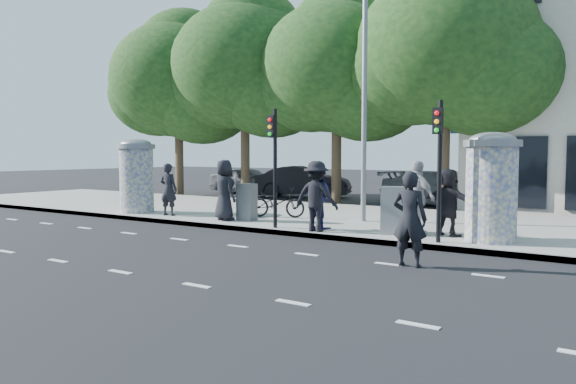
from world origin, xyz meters
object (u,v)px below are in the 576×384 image
Objects in this scene: ped_b at (169,189)px; cabinet_right at (393,210)px; traffic_pole_far at (439,156)px; car_right at (437,189)px; man_road at (410,219)px; ped_c at (319,197)px; street_lamp at (364,72)px; bicycle at (277,203)px; ped_d at (316,196)px; ped_f at (449,202)px; car_mid at (303,182)px; ped_a at (224,190)px; ad_column_right at (491,185)px; car_left at (249,180)px; traffic_pole_near at (274,155)px; ped_e at (417,198)px; cabinet_left at (247,202)px; ad_column_left at (136,174)px.

cabinet_right is (8.19, 0.13, -0.27)m from ped_b.
car_right is at bearing 109.10° from traffic_pole_far.
man_road is (9.88, -2.95, -0.08)m from ped_b.
ped_c is (6.05, -0.09, -0.00)m from ped_b.
man_road is at bearing 160.34° from ped_c.
street_lamp is 4.43m from ped_c.
ped_c is at bearing -142.47° from bicycle.
ped_f is (3.29, 1.16, -0.08)m from ped_d.
ped_d is at bearing 128.66° from ped_c.
car_mid is at bearing 131.77° from street_lamp.
street_lamp is 5.72m from ped_a.
traffic_pole_far is (-1.00, -0.91, 0.69)m from ad_column_right.
ped_c reaches higher than car_mid.
ped_f is 18.28m from car_left.
cabinet_right is (4.79, -1.51, 0.14)m from bicycle.
ped_f is at bearing 96.45° from traffic_pole_far.
ped_b is (-4.85, 0.58, -1.18)m from traffic_pole_near.
ped_b is 0.93× the size of ped_d.
ped_c is 0.92× the size of ped_e.
bicycle is (-6.48, 4.59, -0.33)m from man_road.
street_lamp is at bearing -139.10° from car_left.
cabinet_left is at bearing 20.22° from ped_f.
man_road is at bearing -144.68° from bicycle.
traffic_pole_far reaches higher than car_right.
ped_d is at bearing -166.59° from car_right.
street_lamp is at bearing -8.39° from ped_f.
ped_b is (-6.25, -2.26, -3.75)m from street_lamp.
traffic_pole_far is 1.90× the size of ped_c.
car_right is at bearing -87.25° from ped_a.
bicycle is 5.03m from cabinet_right.
car_right is (7.70, 9.97, -0.79)m from ad_column_left.
ped_e is (-0.86, 0.90, -1.10)m from traffic_pole_far.
ad_column_right is 7.60m from cabinet_left.
car_left is at bearing 123.65° from cabinet_right.
ped_a is at bearing 23.20° from ped_f.
ped_e is at bearing -75.92° from man_road.
ped_b is at bearing -173.71° from cabinet_left.
street_lamp is at bearing 63.77° from traffic_pole_near.
ped_b reaches higher than car_mid.
ped_a is (-8.15, -0.32, -0.42)m from ad_column_right.
ad_column_left is 11.29m from ped_f.
traffic_pole_far reaches higher than ped_e.
ped_d is 13.67m from car_mid.
ped_c is 0.92× the size of man_road.
traffic_pole_far is 7.26m from ped_a.
traffic_pole_near reaches higher than ad_column_right.
ad_column_right reaches higher than ped_e.
ad_column_left is at bearing 15.56° from ped_c.
ped_c is 2.17m from cabinet_right.
car_mid is (-4.79, 9.18, 0.16)m from bicycle.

